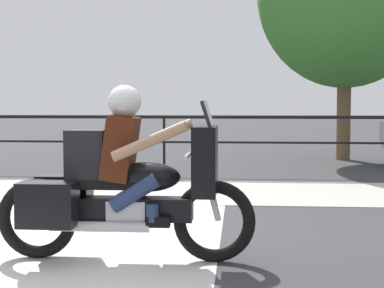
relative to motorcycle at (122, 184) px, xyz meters
The scene contains 5 objects.
ground_plane 0.99m from the motorcycle, 125.78° to the left, with size 120.00×120.00×0.00m, color #38383A.
sidewalk_band 4.07m from the motorcycle, 96.06° to the left, with size 44.00×2.40×0.01m, color #B7B2A8.
crosswalk_band 1.02m from the motorcycle, 149.54° to the left, with size 2.99×6.00×0.01m, color silver.
fence_railing 6.20m from the motorcycle, 93.91° to the left, with size 36.00×0.05×1.14m.
motorcycle is the anchor object (origin of this frame).
Camera 1 is at (1.44, -5.61, 1.39)m, focal length 55.00 mm.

